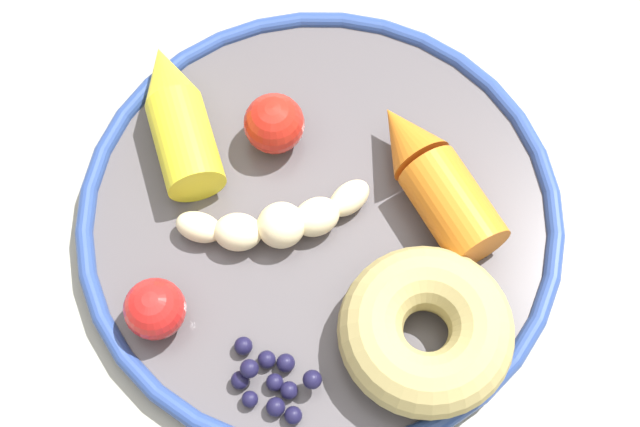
% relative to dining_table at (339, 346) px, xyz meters
% --- Properties ---
extents(dining_table, '(1.27, 0.83, 0.75)m').
position_rel_dining_table_xyz_m(dining_table, '(0.00, 0.00, 0.00)').
color(dining_table, '#9B998B').
rests_on(dining_table, ground_plane).
extents(plate, '(0.32, 0.32, 0.02)m').
position_rel_dining_table_xyz_m(plate, '(-0.06, 0.03, 0.09)').
color(plate, '#504B4F').
rests_on(plate, dining_table).
extents(banana, '(0.08, 0.12, 0.03)m').
position_rel_dining_table_xyz_m(banana, '(-0.07, -0.00, 0.11)').
color(banana, '#F9E6B0').
rests_on(banana, plate).
extents(carrot_orange, '(0.12, 0.06, 0.04)m').
position_rel_dining_table_xyz_m(carrot_orange, '(-0.03, 0.10, 0.12)').
color(carrot_orange, orange).
rests_on(carrot_orange, plate).
extents(carrot_yellow, '(0.12, 0.08, 0.04)m').
position_rel_dining_table_xyz_m(carrot_yellow, '(-0.17, -0.01, 0.12)').
color(carrot_yellow, yellow).
rests_on(carrot_yellow, plate).
extents(donut, '(0.12, 0.12, 0.04)m').
position_rel_dining_table_xyz_m(donut, '(0.05, 0.02, 0.12)').
color(donut, tan).
rests_on(donut, plate).
extents(blueberry_pile, '(0.06, 0.05, 0.02)m').
position_rel_dining_table_xyz_m(blueberry_pile, '(0.01, -0.07, 0.10)').
color(blueberry_pile, '#191638').
rests_on(blueberry_pile, plate).
extents(tomato_near, '(0.04, 0.04, 0.04)m').
position_rel_dining_table_xyz_m(tomato_near, '(-0.06, -0.09, 0.12)').
color(tomato_near, red).
rests_on(tomato_near, plate).
extents(tomato_mid, '(0.04, 0.04, 0.04)m').
position_rel_dining_table_xyz_m(tomato_mid, '(-0.12, 0.04, 0.12)').
color(tomato_mid, red).
rests_on(tomato_mid, plate).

